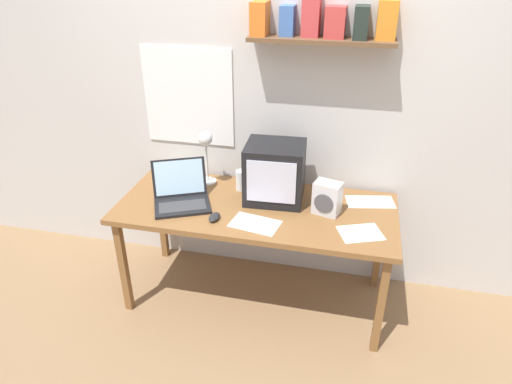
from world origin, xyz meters
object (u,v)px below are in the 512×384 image
Objects in this scene: juice_glass at (241,181)px; computer_mouse at (214,217)px; open_notebook at (370,202)px; crt_monitor at (275,172)px; corner_desk at (256,214)px; laptop at (181,193)px; loose_paper_near_monitor at (255,224)px; printed_handout at (360,233)px; desk_lamp at (206,149)px; loose_paper_near_laptop at (176,181)px; space_heater at (327,198)px.

juice_glass reaches higher than computer_mouse.
crt_monitor is at bearing -171.58° from open_notebook.
corner_desk is at bearing 45.47° from computer_mouse.
juice_glass reaches higher than corner_desk.
laptop is 0.54m from loose_paper_near_monitor.
crt_monitor is at bearing 52.99° from corner_desk.
corner_desk is 0.22m from loose_paper_near_monitor.
desk_lamp is at bearing 160.20° from printed_handout.
laptop reaches higher than loose_paper_near_laptop.
space_heater is at bearing 29.66° from loose_paper_near_monitor.
loose_paper_near_laptop is 0.78m from loose_paper_near_monitor.
crt_monitor is 0.49m from desk_lamp.
laptop reaches higher than juice_glass.
space_heater is (0.43, 0.02, 0.16)m from corner_desk.
computer_mouse reaches higher than loose_paper_near_laptop.
desk_lamp is at bearing 136.07° from loose_paper_near_monitor.
desk_lamp is at bearing 113.30° from computer_mouse.
laptop is at bearing 174.23° from printed_handout.
corner_desk is at bearing -53.32° from juice_glass.
desk_lamp reaches higher than corner_desk.
laptop is 1.12m from printed_handout.
juice_glass reaches higher than loose_paper_near_laptop.
laptop is 1.20m from open_notebook.
juice_glass is 0.43× the size of loose_paper_near_laptop.
desk_lamp is 1.93× the size of space_heater.
loose_paper_near_laptop is at bearing 163.37° from printed_handout.
laptop is 1.41× the size of loose_paper_near_laptop.
laptop is 0.91m from space_heater.
computer_mouse is at bearing -98.17° from juice_glass.
loose_paper_near_laptop is (-0.62, 0.21, 0.06)m from corner_desk.
desk_lamp reaches higher than loose_paper_near_laptop.
computer_mouse reaches higher than printed_handout.
loose_paper_near_monitor is at bearing -147.45° from open_notebook.
open_notebook is at bearing 32.55° from loose_paper_near_monitor.
computer_mouse is (-0.06, -0.41, -0.04)m from juice_glass.
corner_desk is 4.39× the size of desk_lamp.
printed_handout is 0.60m from loose_paper_near_monitor.
laptop is 1.56× the size of printed_handout.
open_notebook is (0.26, 0.19, -0.10)m from space_heater.
laptop reaches higher than printed_handout.
loose_paper_near_laptop and printed_handout have the same top height.
loose_paper_near_laptop is at bearing 161.19° from corner_desk.
crt_monitor is 0.74m from loose_paper_near_laptop.
desk_lamp is 0.31m from juice_glass.
crt_monitor is 0.65m from printed_handout.
loose_paper_near_monitor reaches higher than corner_desk.
juice_glass is at bearing 159.66° from crt_monitor.
desk_lamp is (-0.38, 0.20, 0.33)m from corner_desk.
desk_lamp is 0.51m from computer_mouse.
corner_desk is 15.99× the size of computer_mouse.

